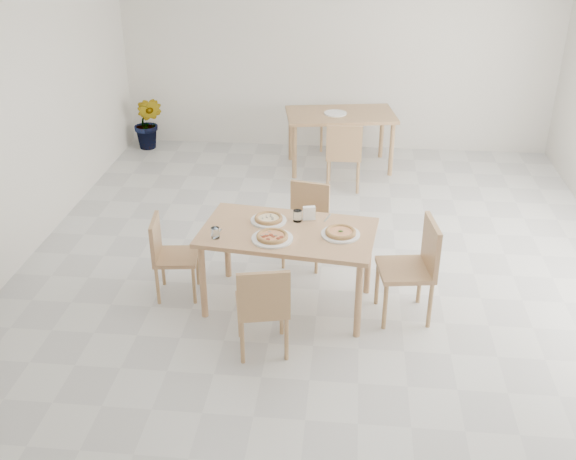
# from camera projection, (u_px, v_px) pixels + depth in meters

# --- Properties ---
(main_table) EXTENTS (1.58, 1.02, 0.75)m
(main_table) POSITION_uv_depth(u_px,v_px,m) (288.00, 239.00, 5.85)
(main_table) COLOR tan
(main_table) RESTS_ON ground
(chair_south) EXTENTS (0.49, 0.49, 0.83)m
(chair_south) POSITION_uv_depth(u_px,v_px,m) (263.00, 304.00, 5.28)
(chair_south) COLOR tan
(chair_south) RESTS_ON ground
(chair_north) EXTENTS (0.47, 0.47, 0.80)m
(chair_north) POSITION_uv_depth(u_px,v_px,m) (307.00, 218.00, 6.67)
(chair_north) COLOR tan
(chair_north) RESTS_ON ground
(chair_west) EXTENTS (0.43, 0.43, 0.77)m
(chair_west) POSITION_uv_depth(u_px,v_px,m) (168.00, 252.00, 6.10)
(chair_west) COLOR tan
(chair_west) RESTS_ON ground
(chair_east) EXTENTS (0.51, 0.51, 0.91)m
(chair_east) POSITION_uv_depth(u_px,v_px,m) (416.00, 263.00, 5.75)
(chair_east) COLOR tan
(chair_east) RESTS_ON ground
(plate_margherita) EXTENTS (0.33, 0.33, 0.02)m
(plate_margherita) POSITION_uv_depth(u_px,v_px,m) (341.00, 234.00, 5.73)
(plate_margherita) COLOR white
(plate_margherita) RESTS_ON main_table
(plate_mushroom) EXTENTS (0.32, 0.32, 0.02)m
(plate_mushroom) POSITION_uv_depth(u_px,v_px,m) (269.00, 220.00, 5.96)
(plate_mushroom) COLOR white
(plate_mushroom) RESTS_ON main_table
(plate_pepperoni) EXTENTS (0.35, 0.35, 0.02)m
(plate_pepperoni) POSITION_uv_depth(u_px,v_px,m) (272.00, 238.00, 5.66)
(plate_pepperoni) COLOR white
(plate_pepperoni) RESTS_ON main_table
(pizza_margherita) EXTENTS (0.35, 0.35, 0.03)m
(pizza_margherita) POSITION_uv_depth(u_px,v_px,m) (341.00, 232.00, 5.72)
(pizza_margherita) COLOR tan
(pizza_margherita) RESTS_ON plate_margherita
(pizza_mushroom) EXTENTS (0.29, 0.29, 0.03)m
(pizza_mushroom) POSITION_uv_depth(u_px,v_px,m) (269.00, 218.00, 5.95)
(pizza_mushroom) COLOR tan
(pizza_mushroom) RESTS_ON plate_mushroom
(pizza_pepperoni) EXTENTS (0.27, 0.27, 0.03)m
(pizza_pepperoni) POSITION_uv_depth(u_px,v_px,m) (272.00, 236.00, 5.65)
(pizza_pepperoni) COLOR tan
(pizza_pepperoni) RESTS_ON plate_pepperoni
(tumbler_a) EXTENTS (0.07, 0.07, 0.09)m
(tumbler_a) POSITION_uv_depth(u_px,v_px,m) (215.00, 233.00, 5.67)
(tumbler_a) COLOR white
(tumbler_a) RESTS_ON main_table
(tumbler_b) EXTENTS (0.08, 0.08, 0.10)m
(tumbler_b) POSITION_uv_depth(u_px,v_px,m) (297.00, 216.00, 5.95)
(tumbler_b) COLOR white
(tumbler_b) RESTS_ON main_table
(napkin_holder) EXTENTS (0.13, 0.09, 0.13)m
(napkin_holder) POSITION_uv_depth(u_px,v_px,m) (309.00, 214.00, 5.96)
(napkin_holder) COLOR silver
(napkin_holder) RESTS_ON main_table
(fork_a) EXTENTS (0.06, 0.17, 0.01)m
(fork_a) POSITION_uv_depth(u_px,v_px,m) (327.00, 218.00, 6.02)
(fork_a) COLOR silver
(fork_a) RESTS_ON main_table
(fork_b) EXTENTS (0.05, 0.19, 0.01)m
(fork_b) POSITION_uv_depth(u_px,v_px,m) (217.00, 234.00, 5.74)
(fork_b) COLOR silver
(fork_b) RESTS_ON main_table
(second_table) EXTENTS (1.51, 1.02, 0.75)m
(second_table) POSITION_uv_depth(u_px,v_px,m) (340.00, 120.00, 8.82)
(second_table) COLOR tan
(second_table) RESTS_ON ground
(chair_back_s) EXTENTS (0.43, 0.43, 0.87)m
(chair_back_s) POSITION_uv_depth(u_px,v_px,m) (344.00, 152.00, 8.22)
(chair_back_s) COLOR tan
(chair_back_s) RESTS_ON ground
(chair_back_n) EXTENTS (0.46, 0.46, 0.83)m
(chair_back_n) POSITION_uv_depth(u_px,v_px,m) (337.00, 114.00, 9.61)
(chair_back_n) COLOR tan
(chair_back_n) RESTS_ON ground
(plate_empty) EXTENTS (0.29, 0.29, 0.02)m
(plate_empty) POSITION_uv_depth(u_px,v_px,m) (335.00, 113.00, 8.75)
(plate_empty) COLOR white
(plate_empty) RESTS_ON second_table
(potted_plant) EXTENTS (0.47, 0.40, 0.77)m
(potted_plant) POSITION_uv_depth(u_px,v_px,m) (148.00, 123.00, 9.59)
(potted_plant) COLOR #1B5C23
(potted_plant) RESTS_ON ground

